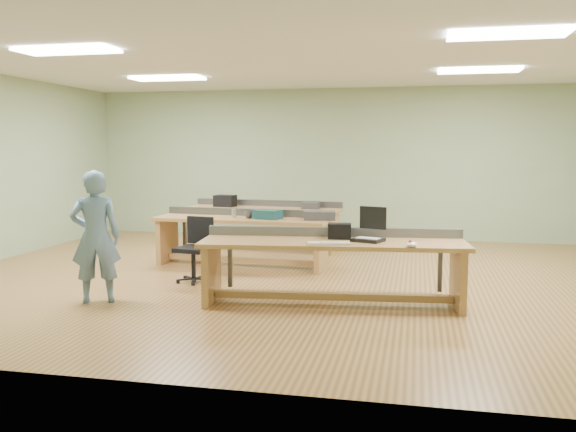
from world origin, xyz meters
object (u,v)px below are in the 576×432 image
Objects in this scene: workbench_front at (333,257)px; mug at (249,215)px; task_chair at (195,258)px; workbench_mid at (242,230)px; person at (96,237)px; camera_bag at (340,231)px; parts_bin_teal at (268,214)px; laptop_base at (368,240)px; workbench_back at (263,218)px; parts_bin_grey at (320,215)px; drinks_can at (234,213)px.

workbench_front is 2.52m from mug.
workbench_mid is at bearing 85.85° from task_chair.
person is 5.84× the size of camera_bag.
task_chair reaches higher than mug.
laptop_base is at bearing -49.50° from parts_bin_teal.
person is 1.56m from task_chair.
workbench_back is 10.69× the size of camera_bag.
workbench_back is (-1.76, 3.63, -0.01)m from workbench_front.
mug is at bearing 155.04° from laptop_base.
workbench_mid is 2.73m from person.
task_chair is at bearing 151.81° from workbench_front.
workbench_front is 11.66× the size of camera_bag.
task_chair is (-2.40, 0.80, -0.45)m from laptop_base.
workbench_mid is 5.98× the size of parts_bin_grey.
laptop_base is 0.86× the size of parts_bin_teal.
task_chair is at bearing -122.35° from parts_bin_teal.
person is 2.86m from camera_bag.
parts_bin_teal is at bearing -176.62° from parts_bin_grey.
parts_bin_teal reaches higher than workbench_mid.
mug is at bearing -9.06° from drinks_can.
person is at bearing -98.25° from workbench_back.
camera_bag is 2.63m from drinks_can.
laptop_base is 2.98m from drinks_can.
parts_bin_grey reaches higher than laptop_base.
laptop_base is at bearing -5.11° from workbench_front.
workbench_front is 2.63m from workbench_mid.
person is at bearing -151.00° from laptop_base.
workbench_front is 0.32m from camera_bag.
drinks_can is (0.93, 2.49, 0.03)m from person.
camera_bag is 0.70× the size of parts_bin_teal.
camera_bag is (1.82, -3.48, 0.29)m from workbench_back.
parts_bin_grey reaches higher than workbench_front.
drinks_can is (-1.80, 2.00, 0.25)m from workbench_front.
mug is at bearing 126.16° from camera_bag.
task_chair is at bearing -100.28° from workbench_mid.
laptop_base is at bearing -39.96° from workbench_mid.
workbench_back is 6.19× the size of parts_bin_grey.
workbench_mid is (-1.68, 2.02, -0.01)m from workbench_front.
camera_bag reaches higher than laptop_base.
person is 3.38× the size of parts_bin_grey.
mug is at bearing 179.11° from parts_bin_teal.
workbench_front is 0.45m from laptop_base.
task_chair is at bearing -178.36° from laptop_base.
workbench_mid is at bearing -137.12° from person.
workbench_mid is 22.05× the size of drinks_can.
laptop_base is 0.71× the size of parts_bin_grey.
workbench_mid is 1.77× the size of person.
workbench_mid is at bearing -82.09° from workbench_back.
mug is (-1.96, 1.96, 0.04)m from laptop_base.
person is (-2.73, -0.49, 0.22)m from workbench_front.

